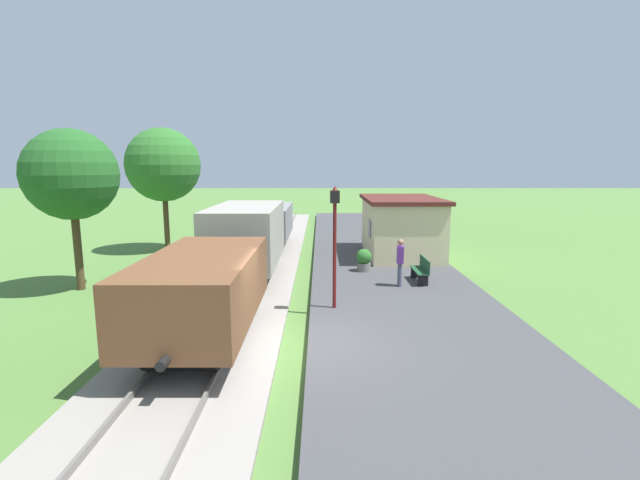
# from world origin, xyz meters

# --- Properties ---
(ground_plane) EXTENTS (160.00, 160.00, 0.00)m
(ground_plane) POSITION_xyz_m (0.00, 0.00, 0.00)
(ground_plane) COLOR #517A38
(platform_slab) EXTENTS (6.00, 60.00, 0.25)m
(platform_slab) POSITION_xyz_m (3.20, 0.00, 0.12)
(platform_slab) COLOR #424244
(platform_slab) RESTS_ON ground
(track_ballast) EXTENTS (3.80, 60.00, 0.12)m
(track_ballast) POSITION_xyz_m (-2.40, 0.00, 0.06)
(track_ballast) COLOR gray
(track_ballast) RESTS_ON ground
(rail_near) EXTENTS (0.07, 60.00, 0.14)m
(rail_near) POSITION_xyz_m (-1.68, 0.00, 0.19)
(rail_near) COLOR slate
(rail_near) RESTS_ON track_ballast
(rail_far) EXTENTS (0.07, 60.00, 0.14)m
(rail_far) POSITION_xyz_m (-3.12, 0.00, 0.19)
(rail_far) COLOR slate
(rail_far) RESTS_ON track_ballast
(freight_train) EXTENTS (2.50, 19.40, 2.72)m
(freight_train) POSITION_xyz_m (-2.40, 6.92, 1.51)
(freight_train) COLOR brown
(freight_train) RESTS_ON rail_near
(station_hut) EXTENTS (3.50, 5.80, 2.78)m
(station_hut) POSITION_xyz_m (4.40, 10.95, 1.65)
(station_hut) COLOR beige
(station_hut) RESTS_ON platform_slab
(bench_near_hut) EXTENTS (0.42, 1.50, 0.91)m
(bench_near_hut) POSITION_xyz_m (4.27, 5.74, 0.72)
(bench_near_hut) COLOR #1E4C2D
(bench_near_hut) RESTS_ON platform_slab
(person_waiting) EXTENTS (0.29, 0.41, 1.71)m
(person_waiting) POSITION_xyz_m (3.36, 5.17, 1.18)
(person_waiting) COLOR #474C66
(person_waiting) RESTS_ON platform_slab
(potted_planter) EXTENTS (0.64, 0.64, 0.92)m
(potted_planter) POSITION_xyz_m (2.30, 7.47, 0.72)
(potted_planter) COLOR slate
(potted_planter) RESTS_ON platform_slab
(lamp_post_near) EXTENTS (0.28, 0.28, 3.70)m
(lamp_post_near) POSITION_xyz_m (0.94, 2.70, 2.80)
(lamp_post_near) COLOR #591414
(lamp_post_near) RESTS_ON platform_slab
(tree_trackside_mid) EXTENTS (3.24, 3.24, 5.83)m
(tree_trackside_mid) POSITION_xyz_m (-8.35, 5.59, 4.20)
(tree_trackside_mid) COLOR #4C3823
(tree_trackside_mid) RESTS_ON ground
(tree_trackside_far) EXTENTS (3.84, 3.84, 6.49)m
(tree_trackside_far) POSITION_xyz_m (-7.74, 13.25, 4.55)
(tree_trackside_far) COLOR #4C3823
(tree_trackside_far) RESTS_ON ground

